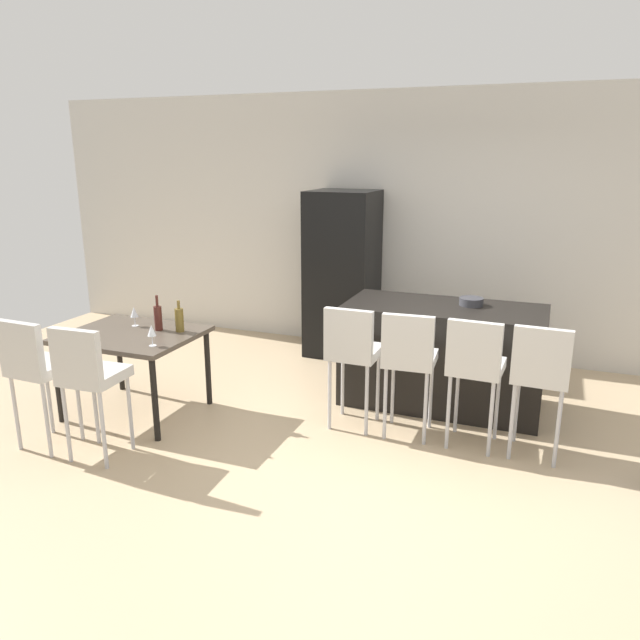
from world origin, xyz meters
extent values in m
plane|color=tan|center=(0.00, 0.00, 0.00)|extent=(10.00, 10.00, 0.00)
cube|color=beige|center=(0.00, 2.61, 1.45)|extent=(10.00, 0.12, 2.90)
cube|color=black|center=(0.32, 1.11, 0.46)|extent=(1.75, 0.82, 0.92)
cube|color=beige|center=(-0.27, 0.38, 0.65)|extent=(0.40, 0.40, 0.08)
cube|color=beige|center=(-0.28, 0.21, 0.87)|extent=(0.40, 0.06, 0.36)
cylinder|color=#B2B2B7|center=(-0.43, 0.54, 0.30)|extent=(0.03, 0.03, 0.61)
cylinder|color=#B2B2B7|center=(-0.11, 0.54, 0.30)|extent=(0.03, 0.03, 0.61)
cylinder|color=#B2B2B7|center=(-0.44, 0.22, 0.30)|extent=(0.03, 0.03, 0.61)
cylinder|color=#B2B2B7|center=(-0.12, 0.22, 0.30)|extent=(0.03, 0.03, 0.61)
cube|color=beige|center=(0.19, 0.38, 0.65)|extent=(0.42, 0.42, 0.08)
cube|color=beige|center=(0.20, 0.21, 0.87)|extent=(0.40, 0.09, 0.36)
cylinder|color=#B2B2B7|center=(0.02, 0.53, 0.30)|extent=(0.03, 0.03, 0.61)
cylinder|color=#B2B2B7|center=(0.34, 0.55, 0.30)|extent=(0.03, 0.03, 0.61)
cylinder|color=#B2B2B7|center=(0.04, 0.21, 0.30)|extent=(0.03, 0.03, 0.61)
cylinder|color=#B2B2B7|center=(0.36, 0.23, 0.30)|extent=(0.03, 0.03, 0.61)
cube|color=beige|center=(0.71, 0.38, 0.65)|extent=(0.42, 0.42, 0.08)
cube|color=beige|center=(0.70, 0.21, 0.87)|extent=(0.40, 0.08, 0.36)
cylinder|color=#B2B2B7|center=(0.55, 0.55, 0.30)|extent=(0.03, 0.03, 0.61)
cylinder|color=#B2B2B7|center=(0.87, 0.53, 0.30)|extent=(0.03, 0.03, 0.61)
cylinder|color=#B2B2B7|center=(0.54, 0.23, 0.30)|extent=(0.03, 0.03, 0.61)
cylinder|color=#B2B2B7|center=(0.86, 0.21, 0.30)|extent=(0.03, 0.03, 0.61)
cube|color=beige|center=(1.17, 0.38, 0.65)|extent=(0.42, 0.42, 0.08)
cube|color=beige|center=(1.17, 0.21, 0.87)|extent=(0.40, 0.08, 0.36)
cylinder|color=#B2B2B7|center=(1.02, 0.55, 0.30)|extent=(0.03, 0.03, 0.61)
cylinder|color=#B2B2B7|center=(1.34, 0.53, 0.30)|extent=(0.03, 0.03, 0.61)
cylinder|color=#B2B2B7|center=(1.01, 0.23, 0.30)|extent=(0.03, 0.03, 0.61)
cylinder|color=#B2B2B7|center=(1.33, 0.21, 0.30)|extent=(0.03, 0.03, 0.61)
cube|color=#4C4238|center=(-2.14, -0.08, 0.72)|extent=(1.10, 0.91, 0.04)
cylinder|color=black|center=(-2.63, 0.31, 0.35)|extent=(0.05, 0.05, 0.70)
cylinder|color=black|center=(-1.65, 0.31, 0.35)|extent=(0.05, 0.05, 0.70)
cylinder|color=black|center=(-2.63, -0.48, 0.35)|extent=(0.05, 0.05, 0.70)
cylinder|color=black|center=(-1.65, -0.48, 0.35)|extent=(0.05, 0.05, 0.70)
cube|color=beige|center=(-2.39, -0.84, 0.65)|extent=(0.42, 0.42, 0.08)
cube|color=beige|center=(-2.40, -1.01, 0.87)|extent=(0.40, 0.08, 0.36)
cylinder|color=#B2B2B7|center=(-2.54, -0.67, 0.30)|extent=(0.03, 0.03, 0.61)
cylinder|color=#B2B2B7|center=(-2.22, -0.69, 0.30)|extent=(0.03, 0.03, 0.61)
cylinder|color=#B2B2B7|center=(-2.56, -0.99, 0.30)|extent=(0.03, 0.03, 0.61)
cylinder|color=#B2B2B7|center=(-2.24, -1.01, 0.30)|extent=(0.03, 0.03, 0.61)
cube|color=beige|center=(-1.89, -0.84, 0.65)|extent=(0.42, 0.42, 0.08)
cube|color=beige|center=(-1.89, -1.01, 0.87)|extent=(0.40, 0.08, 0.36)
cylinder|color=#B2B2B7|center=(-2.06, -0.69, 0.30)|extent=(0.03, 0.03, 0.61)
cylinder|color=#B2B2B7|center=(-1.74, -0.67, 0.30)|extent=(0.03, 0.03, 0.61)
cylinder|color=#B2B2B7|center=(-2.05, -1.01, 0.30)|extent=(0.03, 0.03, 0.61)
cylinder|color=#B2B2B7|center=(-1.73, -0.99, 0.30)|extent=(0.03, 0.03, 0.61)
cylinder|color=#471E19|center=(-1.97, 0.07, 0.85)|extent=(0.07, 0.07, 0.21)
cylinder|color=#471E19|center=(-1.97, 0.07, 1.00)|extent=(0.02, 0.02, 0.10)
cylinder|color=brown|center=(-1.77, 0.10, 0.84)|extent=(0.07, 0.07, 0.20)
cylinder|color=brown|center=(-1.77, 0.10, 0.98)|extent=(0.03, 0.03, 0.07)
cylinder|color=silver|center=(-1.75, -0.33, 0.74)|extent=(0.06, 0.06, 0.00)
cylinder|color=silver|center=(-1.75, -0.33, 0.78)|extent=(0.01, 0.01, 0.08)
cone|color=silver|center=(-1.75, -0.33, 0.87)|extent=(0.07, 0.07, 0.09)
cylinder|color=silver|center=(-2.25, 0.10, 0.74)|extent=(0.06, 0.06, 0.00)
cylinder|color=silver|center=(-2.25, 0.10, 0.78)|extent=(0.01, 0.01, 0.08)
cone|color=silver|center=(-2.25, 0.10, 0.87)|extent=(0.07, 0.07, 0.09)
cube|color=black|center=(-1.01, 2.17, 0.92)|extent=(0.72, 0.68, 1.84)
cylinder|color=#333338|center=(0.54, 1.22, 0.96)|extent=(0.21, 0.21, 0.07)
camera|label=1|loc=(1.17, -4.13, 2.23)|focal=33.93mm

